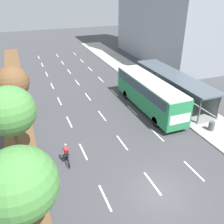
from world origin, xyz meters
name	(u,v)px	position (x,y,z in m)	size (l,w,h in m)	color
ground_plane	(159,193)	(0.00, 0.00, 0.00)	(140.00, 140.00, 0.00)	#424247
median_strip	(15,96)	(-8.30, 20.00, 0.06)	(2.60, 52.00, 0.12)	brown
sidewalk_right	(142,78)	(9.25, 20.00, 0.07)	(4.50, 52.00, 0.15)	#ADAAA3
lane_divider_left	(59,101)	(-3.50, 16.72, 0.00)	(0.14, 44.45, 0.01)	white
lane_divider_center	(88,97)	(0.00, 16.72, 0.00)	(0.14, 44.45, 0.01)	white
lane_divider_right	(114,93)	(3.50, 16.72, 0.00)	(0.14, 44.45, 0.01)	white
bus_shelter	(175,84)	(9.53, 12.51, 1.87)	(2.90, 13.35, 2.86)	gray
bus	(149,92)	(5.25, 11.08, 2.07)	(2.54, 11.29, 3.37)	#28844C
cyclist	(67,155)	(-5.02, 5.26, 0.79)	(0.46, 1.82, 1.71)	black
median_tree_nearest	(20,185)	(-8.16, -0.10, 3.75)	(3.79, 3.79, 5.53)	brown
median_tree_second	(10,111)	(-8.39, 7.33, 4.15)	(3.71, 3.71, 5.90)	brown
median_tree_third	(13,82)	(-8.10, 14.75, 3.74)	(3.26, 3.26, 5.26)	brown
trash_bin	(211,126)	(8.45, 4.84, 0.57)	(0.52, 0.52, 0.85)	#4C4C51
building_near_right	(195,11)	(18.72, 22.09, 8.75)	(11.09, 10.83, 17.50)	#8E939E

